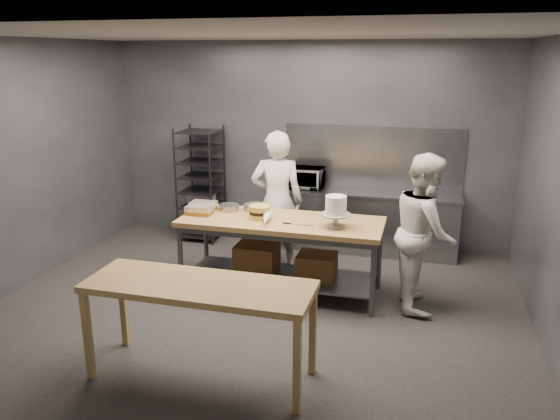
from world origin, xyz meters
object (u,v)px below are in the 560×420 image
Objects in this scene: near_counter at (199,293)px; frosted_cake_stand at (336,208)px; microwave at (305,178)px; layer_cake at (260,212)px; speed_rack at (201,185)px; chef_right at (425,232)px; chef_behind at (277,202)px; work_table at (281,247)px.

frosted_cake_stand is (0.88, 1.82, 0.33)m from near_counter.
frosted_cake_stand is at bearing -67.23° from microwave.
microwave reaches higher than layer_cake.
speed_rack is at bearing 112.92° from near_counter.
frosted_cake_stand is at bearing 94.22° from chef_right.
speed_rack is at bearing -43.56° from chef_behind.
work_table is 0.50m from layer_cake.
microwave reaches higher than work_table.
microwave is at bearing 2.83° from speed_rack.
layer_cake is at bearing 78.12° from chef_behind.
speed_rack reaches higher than layer_cake.
layer_cake is at bearing 91.25° from near_counter.
chef_right is 1.91m from layer_cake.
near_counter is 2.05m from frosted_cake_stand.
chef_behind is 2.00m from chef_right.
layer_cake is at bearing -48.52° from speed_rack.
chef_behind is (1.48, -0.93, 0.08)m from speed_rack.
chef_behind reaches higher than near_counter.
speed_rack reaches higher than near_counter.
near_counter is 7.83× the size of layer_cake.
work_table is at bearing -86.49° from microwave.
near_counter is 3.67m from microwave.
microwave is (-1.75, 1.65, 0.16)m from chef_right.
speed_rack is (-1.51, 3.58, 0.04)m from near_counter.
work_table is 1.35× the size of chef_right.
microwave is (0.11, 3.66, 0.24)m from near_counter.
speed_rack is 1.75m from chef_behind.
speed_rack is 4.81× the size of frosted_cake_stand.
frosted_cake_stand is 1.43× the size of layer_cake.
work_table is 1.77m from microwave.
speed_rack is 2.23m from layer_cake.
work_table is 2.39m from speed_rack.
speed_rack is 3.72m from chef_right.
frosted_cake_stand reaches higher than layer_cake.
near_counter is at bearing 130.20° from chef_right.
layer_cake is at bearing 173.89° from frosted_cake_stand.
chef_behind reaches higher than work_table.
layer_cake is (1.47, -1.66, 0.14)m from speed_rack.
microwave is at bearing 39.70° from chef_right.
frosted_cake_stand reaches higher than near_counter.
work_table is at bearing 98.19° from chef_behind.
microwave reaches higher than near_counter.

